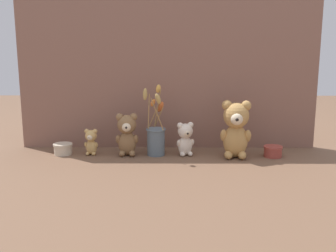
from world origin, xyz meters
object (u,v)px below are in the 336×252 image
object	(u,v)px
teddy_bear_large	(236,128)
teddy_bear_medium	(127,134)
decorative_tin_short	(63,149)
teddy_bear_small	(185,138)
decorative_tin_tall	(273,152)
flower_vase	(156,136)
teddy_bear_tiny	(91,141)

from	to	relation	value
teddy_bear_large	teddy_bear_medium	xyz separation A→B (m)	(-0.49, 0.03, -0.03)
teddy_bear_medium	decorative_tin_short	xyz separation A→B (m)	(-0.30, 0.01, -0.08)
teddy_bear_large	teddy_bear_small	size ratio (longest dim) A/B	1.68
teddy_bear_medium	decorative_tin_short	distance (m)	0.31
decorative_tin_short	decorative_tin_tall	bearing A→B (deg)	-2.19
teddy_bear_large	teddy_bear_small	distance (m)	0.23
teddy_bear_large	decorative_tin_short	world-z (taller)	teddy_bear_large
flower_vase	teddy_bear_tiny	bearing A→B (deg)	-179.94
flower_vase	decorative_tin_tall	distance (m)	0.54
teddy_bear_medium	teddy_bear_tiny	world-z (taller)	teddy_bear_medium
teddy_bear_tiny	flower_vase	xyz separation A→B (m)	(0.30, 0.00, 0.03)
teddy_bear_small	flower_vase	distance (m)	0.14
teddy_bear_large	decorative_tin_tall	xyz separation A→B (m)	(0.17, 0.01, -0.11)
teddy_bear_medium	decorative_tin_tall	distance (m)	0.67
flower_vase	decorative_tin_short	size ratio (longest dim) A/B	3.70
flower_vase	decorative_tin_tall	world-z (taller)	flower_vase
decorative_tin_short	teddy_bear_tiny	bearing A→B (deg)	-2.19
teddy_bear_medium	decorative_tin_short	world-z (taller)	teddy_bear_medium
teddy_bear_large	decorative_tin_short	bearing A→B (deg)	176.82
teddy_bear_small	teddy_bear_tiny	size ratio (longest dim) A/B	1.28
teddy_bear_medium	teddy_bear_tiny	xyz separation A→B (m)	(-0.17, 0.01, -0.04)
decorative_tin_tall	teddy_bear_medium	bearing A→B (deg)	177.89
teddy_bear_large	decorative_tin_short	distance (m)	0.80
teddy_bear_large	flower_vase	size ratio (longest dim) A/B	0.81
teddy_bear_small	decorative_tin_tall	xyz separation A→B (m)	(0.40, -0.02, -0.06)
teddy_bear_small	decorative_tin_short	distance (m)	0.57
teddy_bear_medium	flower_vase	world-z (taller)	flower_vase
teddy_bear_medium	flower_vase	bearing A→B (deg)	3.31
decorative_tin_short	teddy_bear_medium	bearing A→B (deg)	-2.37
teddy_bear_large	decorative_tin_tall	distance (m)	0.21
teddy_bear_small	decorative_tin_short	size ratio (longest dim) A/B	1.77
teddy_bear_tiny	flower_vase	world-z (taller)	flower_vase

